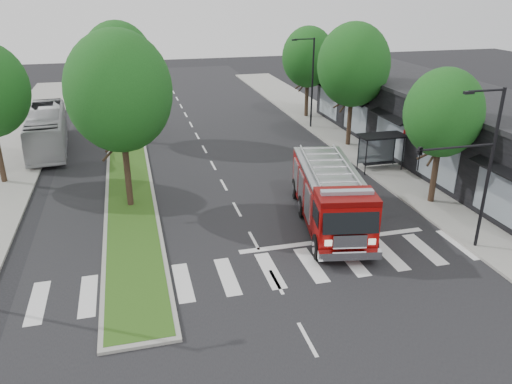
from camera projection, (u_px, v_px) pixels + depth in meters
ground at (254, 241)px, 25.60m from camera, size 140.00×140.00×0.00m
sidewalk_right at (382, 159)px, 37.42m from camera, size 5.00×80.00×0.15m
median at (127, 147)px, 40.28m from camera, size 3.00×50.00×0.15m
storefront_row at (439, 124)px, 37.54m from camera, size 8.00×30.00×5.00m
bus_shelter at (380, 142)px, 34.71m from camera, size 3.20×1.60×2.61m
tree_right_near at (443, 113)px, 27.96m from camera, size 4.40×4.40×8.05m
tree_right_mid at (353, 65)px, 38.32m from camera, size 5.60×5.60×9.72m
tree_right_far at (308, 57)px, 47.51m from camera, size 5.00×5.00×8.73m
tree_median_near at (119, 92)px, 26.97m from camera, size 5.80×5.80×10.16m
tree_median_far at (118, 62)px, 39.61m from camera, size 5.60×5.60×9.72m
streetlight_right_near at (475, 161)px, 22.92m from camera, size 4.08×0.22×8.00m
streetlight_right_far at (311, 79)px, 44.18m from camera, size 2.11×0.20×8.00m
fire_engine at (330, 196)px, 26.88m from camera, size 4.64×10.05×3.36m
city_bus at (47, 130)px, 39.47m from camera, size 3.49×11.51×3.16m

